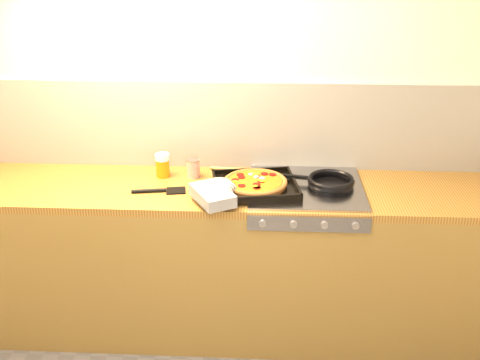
# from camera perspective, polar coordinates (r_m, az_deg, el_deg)

# --- Properties ---
(room_shell) EXTENTS (3.20, 3.20, 3.20)m
(room_shell) POSITION_cam_1_polar(r_m,az_deg,el_deg) (3.19, -1.51, 5.55)
(room_shell) COLOR white
(room_shell) RESTS_ON ground
(counter_run) EXTENTS (3.20, 0.62, 0.90)m
(counter_run) POSITION_cam_1_polar(r_m,az_deg,el_deg) (3.22, -1.77, -8.01)
(counter_run) COLOR olive
(counter_run) RESTS_ON ground
(stovetop) EXTENTS (0.60, 0.56, 0.02)m
(stovetop) POSITION_cam_1_polar(r_m,az_deg,el_deg) (3.00, 6.70, -0.77)
(stovetop) COLOR #9A9A9F
(stovetop) RESTS_ON counter_run
(pizza_on_tray) EXTENTS (0.58, 0.57, 0.07)m
(pizza_on_tray) POSITION_cam_1_polar(r_m,az_deg,el_deg) (2.91, 0.33, -0.60)
(pizza_on_tray) COLOR black
(pizza_on_tray) RESTS_ON stovetop
(frying_pan) EXTENTS (0.43, 0.29, 0.04)m
(frying_pan) POSITION_cam_1_polar(r_m,az_deg,el_deg) (3.01, 9.11, -0.18)
(frying_pan) COLOR black
(frying_pan) RESTS_ON stovetop
(tomato_can) EXTENTS (0.08, 0.08, 0.11)m
(tomato_can) POSITION_cam_1_polar(r_m,az_deg,el_deg) (3.12, -4.77, 1.19)
(tomato_can) COLOR #A6100D
(tomato_can) RESTS_ON counter_run
(juice_glass) EXTENTS (0.09, 0.09, 0.13)m
(juice_glass) POSITION_cam_1_polar(r_m,az_deg,el_deg) (3.14, -7.87, 1.51)
(juice_glass) COLOR orange
(juice_glass) RESTS_ON counter_run
(wooden_spoon) EXTENTS (0.30, 0.06, 0.02)m
(wooden_spoon) POSITION_cam_1_polar(r_m,az_deg,el_deg) (3.20, 0.08, 1.05)
(wooden_spoon) COLOR tan
(wooden_spoon) RESTS_ON counter_run
(black_spatula) EXTENTS (0.29, 0.10, 0.02)m
(black_spatula) POSITION_cam_1_polar(r_m,az_deg,el_deg) (2.97, -8.12, -1.08)
(black_spatula) COLOR black
(black_spatula) RESTS_ON counter_run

